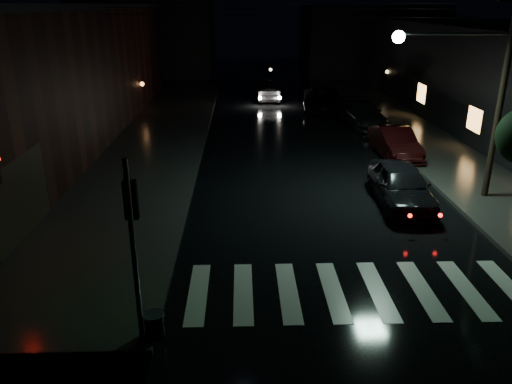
{
  "coord_description": "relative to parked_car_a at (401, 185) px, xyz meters",
  "views": [
    {
      "loc": [
        -0.01,
        -10.94,
        7.19
      ],
      "look_at": [
        0.44,
        3.8,
        1.6
      ],
      "focal_mm": 35.0,
      "sensor_mm": 36.0,
      "label": 1
    }
  ],
  "objects": [
    {
      "name": "sidewalk_right",
      "position": [
        4.02,
        7.51,
        -0.72
      ],
      "size": [
        4.0,
        44.0,
        0.15
      ],
      "primitive_type": "cube",
      "color": "#282826",
      "rests_on": "ground"
    },
    {
      "name": "ground",
      "position": [
        -5.98,
        -6.49,
        -0.79
      ],
      "size": [
        120.0,
        120.0,
        0.0
      ],
      "primitive_type": "plane",
      "color": "black",
      "rests_on": "ground"
    },
    {
      "name": "building_far_left",
      "position": [
        -15.98,
        38.51,
        3.21
      ],
      "size": [
        14.0,
        10.0,
        8.0
      ],
      "primitive_type": "cube",
      "color": "black",
      "rests_on": "ground"
    },
    {
      "name": "signal_pole_corner",
      "position": [
        -8.12,
        -7.95,
        0.75
      ],
      "size": [
        0.68,
        0.61,
        4.2
      ],
      "color": "slate",
      "rests_on": "ground"
    },
    {
      "name": "sidewalk_left",
      "position": [
        -10.98,
        7.51,
        -0.72
      ],
      "size": [
        6.0,
        44.0,
        0.15
      ],
      "primitive_type": "cube",
      "color": "#282826",
      "rests_on": "ground"
    },
    {
      "name": "parked_car_a",
      "position": [
        0.0,
        0.0,
        0.0
      ],
      "size": [
        2.04,
        4.72,
        1.59
      ],
      "primitive_type": "imported",
      "rotation": [
        0.0,
        0.0,
        -0.04
      ],
      "color": "black",
      "rests_on": "ground"
    },
    {
      "name": "parked_car_b",
      "position": [
        1.62,
        6.29,
        -0.05
      ],
      "size": [
        1.68,
        4.53,
        1.48
      ],
      "primitive_type": "imported",
      "rotation": [
        0.0,
        0.0,
        0.03
      ],
      "color": "black",
      "rests_on": "ground"
    },
    {
      "name": "oncoming_car",
      "position": [
        -3.81,
        22.21,
        -0.01
      ],
      "size": [
        1.74,
        4.81,
        1.58
      ],
      "primitive_type": "imported",
      "rotation": [
        0.0,
        0.0,
        3.13
      ],
      "color": "black",
      "rests_on": "ground"
    },
    {
      "name": "parked_car_c",
      "position": [
        1.62,
        13.27,
        -0.06
      ],
      "size": [
        2.59,
        5.27,
        1.47
      ],
      "primitive_type": "imported",
      "rotation": [
        0.0,
        0.0,
        0.11
      ],
      "color": "black",
      "rests_on": "ground"
    },
    {
      "name": "parked_car_d",
      "position": [
        -0.18,
        18.17,
        -0.01
      ],
      "size": [
        3.3,
        5.93,
        1.57
      ],
      "primitive_type": "imported",
      "rotation": [
        0.0,
        0.0,
        -0.13
      ],
      "color": "black",
      "rests_on": "ground"
    },
    {
      "name": "building_far_right",
      "position": [
        8.02,
        38.51,
        2.71
      ],
      "size": [
        14.0,
        10.0,
        7.0
      ],
      "primitive_type": "cube",
      "color": "black",
      "rests_on": "ground"
    },
    {
      "name": "building_left",
      "position": [
        -17.98,
        9.51,
        2.71
      ],
      "size": [
        10.0,
        36.0,
        7.0
      ],
      "primitive_type": "cube",
      "color": "black",
      "rests_on": "ground"
    },
    {
      "name": "utility_pole",
      "position": [
        2.85,
        0.51,
        3.81
      ],
      "size": [
        4.92,
        0.44,
        8.0
      ],
      "color": "black",
      "rests_on": "ground"
    },
    {
      "name": "crosswalk",
      "position": [
        -2.98,
        -5.99,
        -0.79
      ],
      "size": [
        9.0,
        3.0,
        0.01
      ],
      "primitive_type": "cube",
      "color": "beige",
      "rests_on": "ground"
    }
  ]
}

